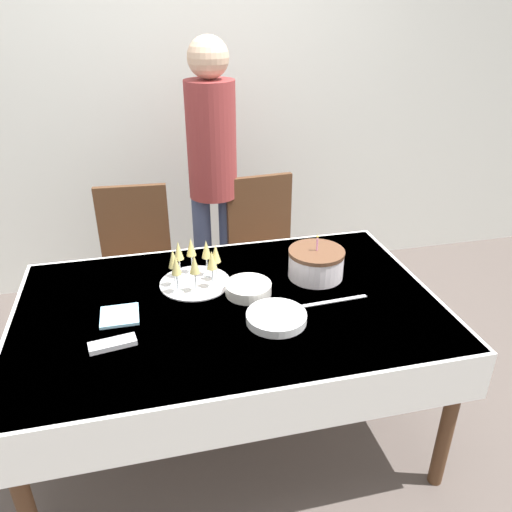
% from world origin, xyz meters
% --- Properties ---
extents(ground_plane, '(12.00, 12.00, 0.00)m').
position_xyz_m(ground_plane, '(0.00, 0.00, 0.00)').
color(ground_plane, '#564C47').
extents(wall_back, '(8.00, 0.05, 2.70)m').
position_xyz_m(wall_back, '(0.00, 1.64, 1.35)').
color(wall_back, silver).
rests_on(wall_back, ground_plane).
extents(dining_table, '(1.74, 1.10, 0.73)m').
position_xyz_m(dining_table, '(0.00, 0.00, 0.63)').
color(dining_table, white).
rests_on(dining_table, ground_plane).
extents(dining_chair_far_left, '(0.45, 0.45, 0.94)m').
position_xyz_m(dining_chair_far_left, '(-0.38, 0.87, 0.51)').
color(dining_chair_far_left, '#51331E').
rests_on(dining_chair_far_left, ground_plane).
extents(dining_chair_far_right, '(0.45, 0.45, 0.94)m').
position_xyz_m(dining_chair_far_right, '(0.38, 0.87, 0.51)').
color(dining_chair_far_right, '#51331E').
rests_on(dining_chair_far_right, ground_plane).
extents(birthday_cake, '(0.25, 0.25, 0.21)m').
position_xyz_m(birthday_cake, '(0.43, 0.13, 0.80)').
color(birthday_cake, white).
rests_on(birthday_cake, dining_table).
extents(champagne_tray, '(0.31, 0.31, 0.18)m').
position_xyz_m(champagne_tray, '(-0.12, 0.20, 0.82)').
color(champagne_tray, silver).
rests_on(champagne_tray, dining_table).
extents(plate_stack_main, '(0.24, 0.24, 0.03)m').
position_xyz_m(plate_stack_main, '(0.16, -0.17, 0.75)').
color(plate_stack_main, white).
rests_on(plate_stack_main, dining_table).
extents(plate_stack_dessert, '(0.20, 0.20, 0.05)m').
position_xyz_m(plate_stack_dessert, '(0.10, 0.06, 0.75)').
color(plate_stack_dessert, silver).
rests_on(plate_stack_dessert, dining_table).
extents(cake_knife, '(0.30, 0.03, 0.00)m').
position_xyz_m(cake_knife, '(0.43, -0.09, 0.73)').
color(cake_knife, silver).
rests_on(cake_knife, dining_table).
extents(fork_pile, '(0.18, 0.09, 0.02)m').
position_xyz_m(fork_pile, '(-0.47, -0.19, 0.74)').
color(fork_pile, silver).
rests_on(fork_pile, dining_table).
extents(napkin_pile, '(0.15, 0.15, 0.01)m').
position_xyz_m(napkin_pile, '(-0.44, 0.00, 0.74)').
color(napkin_pile, '#8CC6E0').
rests_on(napkin_pile, dining_table).
extents(person_standing, '(0.28, 0.28, 1.70)m').
position_xyz_m(person_standing, '(0.10, 1.03, 1.03)').
color(person_standing, '#3F4C72').
rests_on(person_standing, ground_plane).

